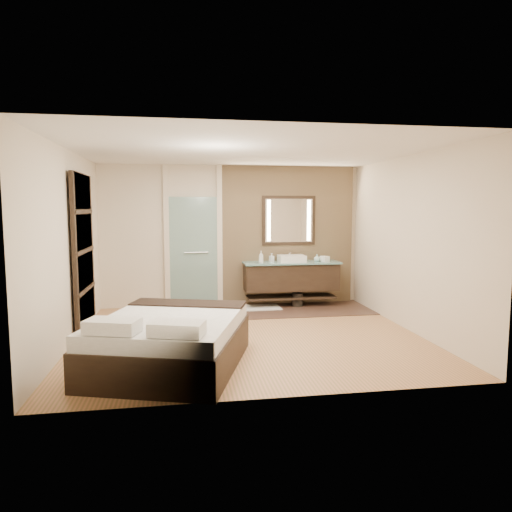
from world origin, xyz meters
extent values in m
plane|color=olive|center=(0.00, 0.00, 0.00)|extent=(5.00, 5.00, 0.00)
cube|color=#3D2921|center=(0.60, 1.60, 0.01)|extent=(3.80, 1.30, 0.01)
cube|color=tan|center=(1.10, 2.21, 1.35)|extent=(2.60, 0.08, 2.70)
cube|color=black|center=(1.10, 1.92, 0.57)|extent=(1.80, 0.50, 0.50)
cube|color=black|center=(1.10, 1.92, 0.18)|extent=(1.71, 0.45, 0.04)
cube|color=#81C5C2|center=(1.10, 1.90, 0.85)|extent=(1.85, 0.55, 0.03)
cube|color=white|center=(1.10, 1.90, 0.93)|extent=(0.50, 0.38, 0.13)
cylinder|color=silver|center=(1.10, 2.09, 0.95)|extent=(0.03, 0.03, 0.18)
cylinder|color=silver|center=(1.10, 2.05, 1.03)|extent=(0.02, 0.10, 0.02)
cube|color=black|center=(1.10, 2.16, 1.65)|extent=(1.06, 0.03, 0.96)
cube|color=white|center=(1.10, 2.15, 1.65)|extent=(0.94, 0.01, 0.84)
cube|color=#FFF2BF|center=(0.70, 2.14, 1.65)|extent=(0.07, 0.01, 0.80)
cube|color=#FFF2BF|center=(1.50, 2.14, 1.65)|extent=(0.07, 0.01, 0.80)
cube|color=silver|center=(-0.75, 2.20, 1.05)|extent=(0.90, 0.05, 2.10)
cylinder|color=silver|center=(-0.70, 2.15, 1.05)|extent=(0.45, 0.03, 0.03)
cube|color=beige|center=(-1.25, 2.21, 1.35)|extent=(0.10, 0.08, 2.70)
cube|color=beige|center=(-0.25, 2.21, 1.35)|extent=(0.10, 0.08, 2.70)
cube|color=black|center=(-2.43, 0.60, 1.20)|extent=(0.06, 1.20, 2.40)
cube|color=#EFE1C9|center=(-2.41, 0.60, 0.37)|extent=(0.02, 1.06, 0.52)
cube|color=#EFE1C9|center=(-2.41, 0.60, 0.96)|extent=(0.02, 1.06, 0.52)
cube|color=#EFE1C9|center=(-2.41, 0.60, 1.54)|extent=(0.02, 1.06, 0.52)
cube|color=#EFE1C9|center=(-2.41, 0.60, 2.13)|extent=(0.02, 1.06, 0.52)
cube|color=black|center=(-1.11, -1.15, 0.22)|extent=(2.08, 2.34, 0.43)
cube|color=silver|center=(-1.11, -1.15, 0.52)|extent=(2.02, 2.28, 0.18)
cube|color=black|center=(-0.89, -0.45, 0.61)|extent=(1.58, 0.87, 0.04)
cube|color=silver|center=(-1.68, -1.80, 0.69)|extent=(0.60, 0.44, 0.14)
cube|color=silver|center=(-1.02, -2.00, 0.69)|extent=(0.60, 0.44, 0.14)
cube|color=silver|center=(0.49, 1.81, 0.02)|extent=(0.73, 0.51, 0.02)
cylinder|color=black|center=(1.21, 1.85, 0.13)|extent=(0.26, 0.26, 0.27)
cube|color=silver|center=(1.76, 1.86, 0.92)|extent=(0.16, 0.16, 0.10)
imported|color=silver|center=(0.49, 1.81, 0.98)|extent=(0.11, 0.11, 0.23)
imported|color=#B2B2B2|center=(0.73, 1.98, 0.95)|extent=(0.10, 0.10, 0.17)
imported|color=#A7D2CF|center=(1.60, 1.89, 0.94)|extent=(0.13, 0.13, 0.14)
imported|color=white|center=(1.72, 1.90, 0.92)|extent=(0.13, 0.13, 0.10)
camera|label=1|loc=(-0.95, -6.54, 1.89)|focal=32.00mm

